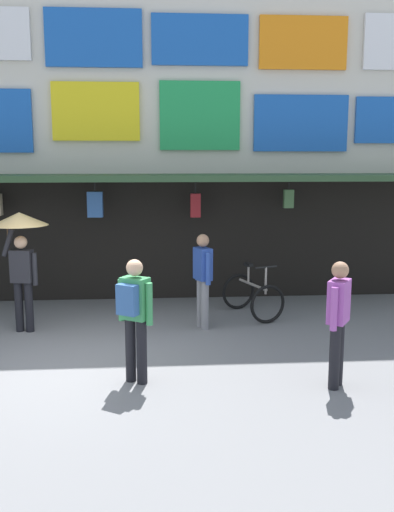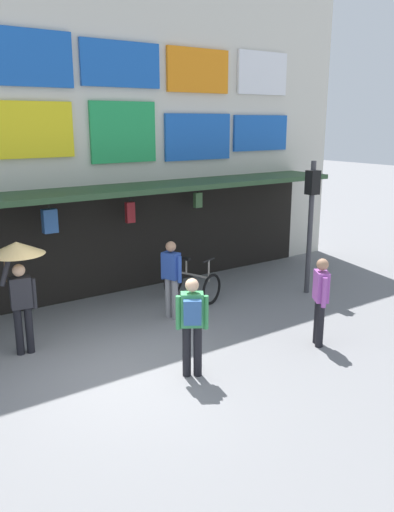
% 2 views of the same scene
% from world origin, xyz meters
% --- Properties ---
extents(ground_plane, '(80.00, 80.00, 0.00)m').
position_xyz_m(ground_plane, '(0.00, 0.00, 0.00)').
color(ground_plane, slate).
extents(shopfront, '(18.00, 2.60, 8.00)m').
position_xyz_m(shopfront, '(-0.00, 4.57, 3.96)').
color(shopfront, beige).
rests_on(shopfront, ground).
extents(bicycle_parked, '(1.08, 1.34, 1.05)m').
position_xyz_m(bicycle_parked, '(3.00, 2.45, 0.39)').
color(bicycle_parked, black).
rests_on(bicycle_parked, ground).
extents(pedestrian_in_yellow, '(0.48, 0.47, 1.68)m').
position_xyz_m(pedestrian_in_yellow, '(0.88, -0.67, 0.98)').
color(pedestrian_in_yellow, black).
rests_on(pedestrian_in_yellow, ground).
extents(pedestrian_with_umbrella, '(0.96, 0.96, 2.08)m').
position_xyz_m(pedestrian_with_umbrella, '(-1.11, 1.77, 1.64)').
color(pedestrian_with_umbrella, black).
rests_on(pedestrian_with_umbrella, ground).
extents(pedestrian_in_purple, '(0.38, 0.46, 1.68)m').
position_xyz_m(pedestrian_in_purple, '(3.52, -0.99, 0.95)').
color(pedestrian_in_purple, black).
rests_on(pedestrian_in_purple, ground).
extents(pedestrian_in_white, '(0.33, 0.50, 1.68)m').
position_xyz_m(pedestrian_in_white, '(1.99, 1.74, 0.95)').
color(pedestrian_in_white, gray).
rests_on(pedestrian_in_white, ground).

